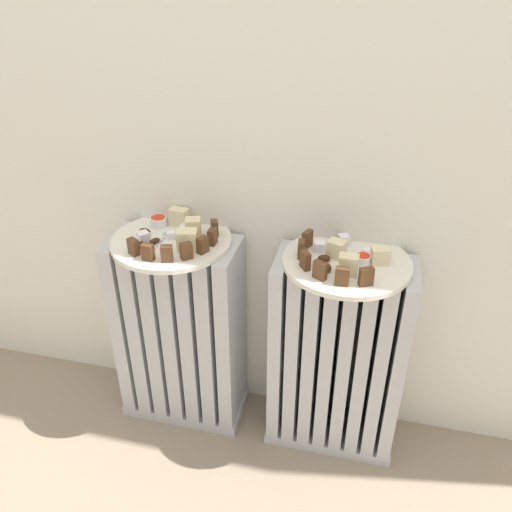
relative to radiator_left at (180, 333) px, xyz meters
The scene contains 40 objects.
ground_plane 0.45m from the radiator_left, 52.57° to the right, with size 6.00×6.00×0.00m, color gray.
radiator_left is the anchor object (origin of this frame).
radiator_right 0.43m from the radiator_left, ahead, with size 0.34×0.16×0.56m.
plate_left 0.29m from the radiator_left, 90.00° to the right, with size 0.30×0.30×0.01m, color silver.
plate_right 0.52m from the radiator_left, ahead, with size 0.30×0.30×0.01m, color silver.
dark_cake_slice_left_0 0.34m from the radiator_left, 121.19° to the right, with size 0.03×0.02×0.04m, color #56351E.
dark_cake_slice_left_1 0.34m from the radiator_left, 97.13° to the right, with size 0.03×0.02×0.04m, color #56351E.
dark_cake_slice_left_2 0.34m from the radiator_left, 73.07° to the right, with size 0.03×0.02×0.04m, color #56351E.
dark_cake_slice_left_3 0.34m from the radiator_left, 49.01° to the right, with size 0.03×0.02×0.04m, color #56351E.
dark_cake_slice_left_4 0.34m from the radiator_left, 24.95° to the right, with size 0.03×0.02×0.04m, color #56351E.
dark_cake_slice_left_5 0.34m from the radiator_left, ahead, with size 0.03×0.02×0.04m, color #56351E.
dark_cake_slice_left_6 0.34m from the radiator_left, 23.18° to the left, with size 0.03×0.02×0.04m, color #56351E.
marble_cake_slice_left_0 0.33m from the radiator_left, 20.04° to the left, with size 0.04×0.03×0.05m, color beige.
marble_cake_slice_left_1 0.33m from the radiator_left, 94.18° to the left, with size 0.05×0.03×0.05m, color beige.
marble_cake_slice_left_2 0.33m from the radiator_left, 34.93° to the right, with size 0.05×0.04×0.05m, color beige.
turkish_delight_left_0 0.31m from the radiator_left, 123.74° to the right, with size 0.02×0.02×0.02m, color white.
turkish_delight_left_1 0.31m from the radiator_left, 60.49° to the left, with size 0.02×0.02×0.02m, color white.
turkish_delight_left_2 0.32m from the radiator_left, 152.66° to the right, with size 0.03×0.03×0.03m, color white.
medjool_date_left_0 0.31m from the radiator_left, behind, with size 0.03×0.02×0.02m, color #3D1E0F.
medjool_date_left_1 0.31m from the radiator_left, 130.48° to the right, with size 0.03×0.02×0.01m, color #3D1E0F.
medjool_date_left_2 0.32m from the radiator_left, 130.87° to the right, with size 0.02×0.02×0.02m, color #3D1E0F.
jam_bowl_left 0.32m from the radiator_left, 135.11° to the left, with size 0.04×0.04×0.03m.
dark_cake_slice_right_0 0.46m from the radiator_left, ahead, with size 0.03×0.01×0.04m, color #56351E.
dark_cake_slice_right_1 0.45m from the radiator_left, ahead, with size 0.03×0.01×0.04m, color #56351E.
dark_cake_slice_right_2 0.47m from the radiator_left, ahead, with size 0.03×0.01×0.04m, color #56351E.
dark_cake_slice_right_3 0.50m from the radiator_left, 13.77° to the right, with size 0.03×0.01×0.04m, color #56351E.
dark_cake_slice_right_4 0.54m from the radiator_left, 13.92° to the right, with size 0.03×0.01×0.04m, color #56351E.
dark_cake_slice_right_5 0.58m from the radiator_left, 11.27° to the right, with size 0.03×0.01×0.04m, color #56351E.
marble_cake_slice_right_0 0.51m from the radiator_left, ahead, with size 0.04×0.03×0.04m, color beige.
marble_cake_slice_right_1 0.54m from the radiator_left, ahead, with size 0.04×0.03×0.05m, color beige.
marble_cake_slice_right_2 0.59m from the radiator_left, ahead, with size 0.04×0.03×0.04m, color beige.
turkish_delight_right_0 0.57m from the radiator_left, ahead, with size 0.02×0.02×0.02m, color white.
turkish_delight_right_1 0.52m from the radiator_left, ahead, with size 0.02×0.02×0.02m, color white.
turkish_delight_right_2 0.48m from the radiator_left, ahead, with size 0.02×0.02×0.02m, color white.
medjool_date_right_0 0.51m from the radiator_left, ahead, with size 0.02×0.02×0.02m, color #3D1E0F.
medjool_date_right_1 0.50m from the radiator_left, ahead, with size 0.03×0.01×0.02m, color #3D1E0F.
medjool_date_right_2 0.49m from the radiator_left, ahead, with size 0.03×0.02×0.02m, color #3D1E0F.
medjool_date_right_3 0.50m from the radiator_left, ahead, with size 0.03×0.02×0.02m, color #3D1E0F.
jam_bowl_right 0.56m from the radiator_left, ahead, with size 0.04×0.04×0.02m.
fork 0.30m from the radiator_left, 156.59° to the right, with size 0.02×0.10×0.00m.
Camera 1 is at (0.25, -0.75, 1.19)m, focal length 36.19 mm.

